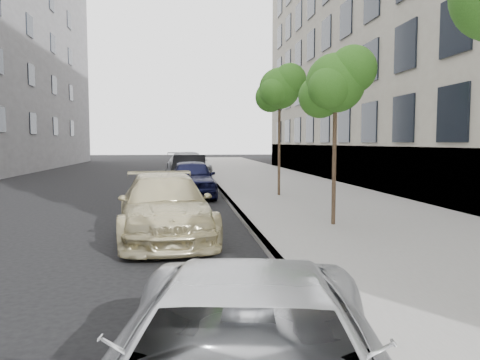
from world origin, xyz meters
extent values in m
cube|color=gray|center=(4.30, 24.00, 0.07)|extent=(6.40, 72.00, 0.14)
cube|color=#9E9B93|center=(1.18, 24.00, 0.07)|extent=(0.15, 72.00, 0.14)
cylinder|color=#38281C|center=(3.20, 8.00, 2.21)|extent=(0.10, 0.10, 4.14)
sphere|color=#2D661A|center=(3.20, 8.00, 3.58)|extent=(1.42, 1.42, 1.42)
sphere|color=#2D661A|center=(3.55, 7.80, 3.88)|extent=(1.14, 1.14, 1.14)
sphere|color=#2D661A|center=(2.90, 8.25, 3.28)|extent=(1.07, 1.07, 1.07)
cylinder|color=#38281C|center=(3.20, 14.50, 2.51)|extent=(0.10, 0.10, 4.74)
sphere|color=#2D661A|center=(3.20, 14.50, 4.18)|extent=(1.55, 1.55, 1.55)
sphere|color=#2D661A|center=(3.55, 14.30, 4.48)|extent=(1.24, 1.24, 1.24)
sphere|color=#2D661A|center=(2.90, 14.75, 3.88)|extent=(1.16, 1.16, 1.16)
imported|color=#CABE8F|center=(-0.89, 7.55, 0.71)|extent=(2.45, 5.08, 1.43)
imported|color=black|center=(-0.10, 15.47, 0.74)|extent=(1.85, 4.39, 1.48)
imported|color=black|center=(-0.10, 20.55, 0.76)|extent=(1.82, 4.68, 1.52)
imported|color=#9C9DA3|center=(-0.10, 26.14, 0.78)|extent=(3.02, 5.65, 1.56)
camera|label=1|loc=(-0.50, -3.02, 2.15)|focal=35.00mm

